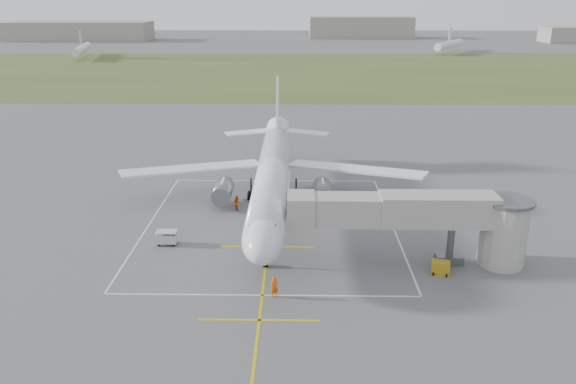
{
  "coord_description": "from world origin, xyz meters",
  "views": [
    {
      "loc": [
        3.01,
        -63.52,
        25.18
      ],
      "look_at": [
        2.0,
        -4.0,
        4.0
      ],
      "focal_mm": 35.0,
      "sensor_mm": 36.0,
      "label": 1
    }
  ],
  "objects_px": {
    "airliner": "(272,176)",
    "jet_bridge": "(429,219)",
    "gpu_unit": "(440,268)",
    "baggage_cart": "(167,238)",
    "ramp_worker_nose": "(274,287)",
    "ramp_worker_wing": "(237,203)"
  },
  "relations": [
    {
      "from": "baggage_cart",
      "to": "ramp_worker_nose",
      "type": "xyz_separation_m",
      "value": [
        11.83,
        -10.71,
        0.21
      ]
    },
    {
      "from": "jet_bridge",
      "to": "gpu_unit",
      "type": "xyz_separation_m",
      "value": [
        0.92,
        -2.22,
        -4.11
      ]
    },
    {
      "from": "airliner",
      "to": "gpu_unit",
      "type": "xyz_separation_m",
      "value": [
        16.64,
        -16.47,
        -3.76
      ]
    },
    {
      "from": "ramp_worker_wing",
      "to": "ramp_worker_nose",
      "type": "bearing_deg",
      "value": 154.4
    },
    {
      "from": "gpu_unit",
      "to": "baggage_cart",
      "type": "xyz_separation_m",
      "value": [
        -27.37,
        6.18,
        0.14
      ]
    },
    {
      "from": "ramp_worker_nose",
      "to": "ramp_worker_wing",
      "type": "relative_size",
      "value": 1.08
    },
    {
      "from": "baggage_cart",
      "to": "ramp_worker_wing",
      "type": "bearing_deg",
      "value": 57.56
    },
    {
      "from": "airliner",
      "to": "jet_bridge",
      "type": "relative_size",
      "value": 2.0
    },
    {
      "from": "airliner",
      "to": "baggage_cart",
      "type": "height_order",
      "value": "airliner"
    },
    {
      "from": "airliner",
      "to": "ramp_worker_nose",
      "type": "xyz_separation_m",
      "value": [
        1.1,
        -21.0,
        -3.41
      ]
    },
    {
      "from": "baggage_cart",
      "to": "ramp_worker_wing",
      "type": "relative_size",
      "value": 1.2
    },
    {
      "from": "jet_bridge",
      "to": "baggage_cart",
      "type": "bearing_deg",
      "value": 171.49
    },
    {
      "from": "baggage_cart",
      "to": "jet_bridge",
      "type": "bearing_deg",
      "value": -8.89
    },
    {
      "from": "airliner",
      "to": "jet_bridge",
      "type": "xyz_separation_m",
      "value": [
        15.72,
        -14.25,
        0.35
      ]
    },
    {
      "from": "jet_bridge",
      "to": "baggage_cart",
      "type": "xyz_separation_m",
      "value": [
        -26.45,
        3.96,
        -3.97
      ]
    },
    {
      "from": "jet_bridge",
      "to": "gpu_unit",
      "type": "bearing_deg",
      "value": -67.56
    },
    {
      "from": "gpu_unit",
      "to": "ramp_worker_nose",
      "type": "distance_m",
      "value": 16.19
    },
    {
      "from": "airliner",
      "to": "gpu_unit",
      "type": "relative_size",
      "value": 24.12
    },
    {
      "from": "jet_bridge",
      "to": "ramp_worker_nose",
      "type": "bearing_deg",
      "value": -155.22
    },
    {
      "from": "ramp_worker_nose",
      "to": "gpu_unit",
      "type": "bearing_deg",
      "value": -10.43
    },
    {
      "from": "gpu_unit",
      "to": "baggage_cart",
      "type": "relative_size",
      "value": 0.89
    },
    {
      "from": "gpu_unit",
      "to": "ramp_worker_nose",
      "type": "relative_size",
      "value": 0.99
    }
  ]
}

